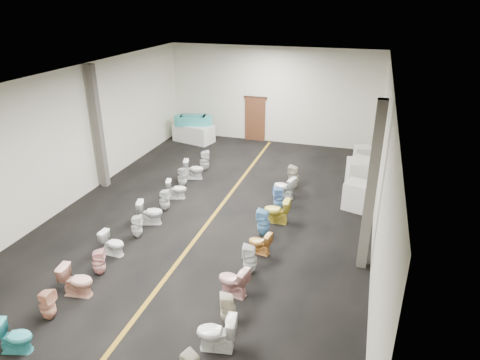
% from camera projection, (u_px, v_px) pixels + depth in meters
% --- Properties ---
extents(floor, '(16.00, 16.00, 0.00)m').
position_uv_depth(floor, '(214.00, 215.00, 14.05)').
color(floor, black).
rests_on(floor, ground).
extents(ceiling, '(16.00, 16.00, 0.00)m').
position_uv_depth(ceiling, '(210.00, 76.00, 12.25)').
color(ceiling, black).
rests_on(ceiling, ground).
extents(wall_back, '(10.00, 0.00, 10.00)m').
position_uv_depth(wall_back, '(272.00, 96.00, 20.15)').
color(wall_back, beige).
rests_on(wall_back, ground).
extents(wall_front, '(10.00, 0.00, 10.00)m').
position_uv_depth(wall_front, '(17.00, 329.00, 6.15)').
color(wall_front, beige).
rests_on(wall_front, ground).
extents(wall_left, '(0.00, 16.00, 16.00)m').
position_uv_depth(wall_left, '(74.00, 136.00, 14.50)').
color(wall_left, beige).
rests_on(wall_left, ground).
extents(wall_right, '(0.00, 16.00, 16.00)m').
position_uv_depth(wall_right, '(382.00, 168.00, 11.80)').
color(wall_right, beige).
rests_on(wall_right, ground).
extents(aisle_stripe, '(0.12, 15.60, 0.01)m').
position_uv_depth(aisle_stripe, '(214.00, 215.00, 14.05)').
color(aisle_stripe, '#936615').
rests_on(aisle_stripe, floor).
extents(back_door, '(1.00, 0.10, 2.10)m').
position_uv_depth(back_door, '(255.00, 119.00, 20.79)').
color(back_door, '#562D19').
rests_on(back_door, floor).
extents(door_frame, '(1.15, 0.08, 0.10)m').
position_uv_depth(door_frame, '(255.00, 97.00, 20.37)').
color(door_frame, '#331C11').
rests_on(door_frame, back_door).
extents(column_left, '(0.25, 0.25, 4.50)m').
position_uv_depth(column_left, '(98.00, 128.00, 15.31)').
color(column_left, '#59544C').
rests_on(column_left, floor).
extents(column_right, '(0.25, 0.25, 4.50)m').
position_uv_depth(column_right, '(371.00, 189.00, 10.55)').
color(column_right, '#59544C').
rests_on(column_right, floor).
extents(display_table, '(2.08, 1.38, 0.85)m').
position_uv_depth(display_table, '(194.00, 133.00, 20.83)').
color(display_table, silver).
rests_on(display_table, floor).
extents(bathtub, '(1.83, 0.91, 0.55)m').
position_uv_depth(bathtub, '(193.00, 120.00, 20.57)').
color(bathtub, '#3BACA6').
rests_on(bathtub, display_table).
extents(appliance_crate_a, '(0.92, 0.92, 0.95)m').
position_uv_depth(appliance_crate_a, '(356.00, 195.00, 14.30)').
color(appliance_crate_a, silver).
rests_on(appliance_crate_a, floor).
extents(appliance_crate_b, '(1.01, 1.01, 1.18)m').
position_uv_depth(appliance_crate_b, '(359.00, 176.00, 15.54)').
color(appliance_crate_b, silver).
rests_on(appliance_crate_b, floor).
extents(appliance_crate_c, '(0.99, 0.99, 0.86)m').
position_uv_depth(appliance_crate_c, '(360.00, 169.00, 16.61)').
color(appliance_crate_c, silver).
rests_on(appliance_crate_c, floor).
extents(appliance_crate_d, '(0.74, 0.74, 0.89)m').
position_uv_depth(appliance_crate_d, '(362.00, 157.00, 17.77)').
color(appliance_crate_d, silver).
rests_on(appliance_crate_d, floor).
extents(toilet_left_0, '(0.80, 0.58, 0.74)m').
position_uv_depth(toilet_left_0, '(15.00, 337.00, 8.58)').
color(toilet_left_0, '#3AACB2').
rests_on(toilet_left_0, floor).
extents(toilet_left_1, '(0.35, 0.35, 0.76)m').
position_uv_depth(toilet_left_1, '(47.00, 305.00, 9.44)').
color(toilet_left_1, '#F0A988').
rests_on(toilet_left_1, floor).
extents(toilet_left_2, '(0.84, 0.55, 0.80)m').
position_uv_depth(toilet_left_2, '(77.00, 281.00, 10.19)').
color(toilet_left_2, '#EFAF95').
rests_on(toilet_left_2, floor).
extents(toilet_left_3, '(0.44, 0.44, 0.73)m').
position_uv_depth(toilet_left_3, '(99.00, 262.00, 10.95)').
color(toilet_left_3, '#F2AEAA').
rests_on(toilet_left_3, floor).
extents(toilet_left_4, '(0.71, 0.43, 0.70)m').
position_uv_depth(toilet_left_4, '(113.00, 243.00, 11.80)').
color(toilet_left_4, white).
rests_on(toilet_left_4, floor).
extents(toilet_left_5, '(0.40, 0.40, 0.72)m').
position_uv_depth(toilet_left_5, '(137.00, 226.00, 12.64)').
color(toilet_left_5, white).
rests_on(toilet_left_5, floor).
extents(toilet_left_6, '(0.87, 0.66, 0.79)m').
position_uv_depth(toilet_left_6, '(150.00, 212.00, 13.38)').
color(toilet_left_6, silver).
rests_on(toilet_left_6, floor).
extents(toilet_left_7, '(0.36, 0.35, 0.76)m').
position_uv_depth(toilet_left_7, '(165.00, 200.00, 14.21)').
color(toilet_left_7, silver).
rests_on(toilet_left_7, floor).
extents(toilet_left_8, '(0.78, 0.59, 0.70)m').
position_uv_depth(toilet_left_8, '(177.00, 189.00, 15.07)').
color(toilet_left_8, white).
rests_on(toilet_left_8, floor).
extents(toilet_left_9, '(0.46, 0.46, 0.78)m').
position_uv_depth(toilet_left_9, '(182.00, 177.00, 15.95)').
color(toilet_left_9, silver).
rests_on(toilet_left_9, floor).
extents(toilet_left_10, '(0.85, 0.62, 0.78)m').
position_uv_depth(toilet_left_10, '(194.00, 169.00, 16.67)').
color(toilet_left_10, silver).
rests_on(toilet_left_10, floor).
extents(toilet_left_11, '(0.51, 0.50, 0.85)m').
position_uv_depth(toilet_left_11, '(204.00, 161.00, 17.42)').
color(toilet_left_11, silver).
rests_on(toilet_left_11, floor).
extents(toilet_right_1, '(0.88, 0.59, 0.83)m').
position_uv_depth(toilet_right_1, '(216.00, 333.00, 8.60)').
color(toilet_right_1, white).
rests_on(toilet_right_1, floor).
extents(toilet_right_2, '(0.44, 0.44, 0.75)m').
position_uv_depth(toilet_right_2, '(228.00, 308.00, 9.34)').
color(toilet_right_2, '#F1E4C9').
rests_on(toilet_right_2, floor).
extents(toilet_right_3, '(0.85, 0.60, 0.79)m').
position_uv_depth(toilet_right_3, '(233.00, 281.00, 10.20)').
color(toilet_right_3, '#D59996').
rests_on(toilet_right_3, floor).
extents(toilet_right_4, '(0.42, 0.42, 0.81)m').
position_uv_depth(toilet_right_4, '(250.00, 259.00, 11.01)').
color(toilet_right_4, silver).
rests_on(toilet_right_4, floor).
extents(toilet_right_5, '(0.71, 0.47, 0.67)m').
position_uv_depth(toilet_right_5, '(260.00, 243.00, 11.86)').
color(toilet_right_5, gold).
rests_on(toilet_right_5, floor).
extents(toilet_right_6, '(0.39, 0.38, 0.84)m').
position_uv_depth(toilet_right_6, '(263.00, 222.00, 12.73)').
color(toilet_right_6, '#73B2E2').
rests_on(toilet_right_6, floor).
extents(toilet_right_7, '(0.81, 0.47, 0.82)m').
position_uv_depth(toilet_right_7, '(277.00, 211.00, 13.44)').
color(toilet_right_7, yellow).
rests_on(toilet_right_7, floor).
extents(toilet_right_8, '(0.48, 0.48, 0.80)m').
position_uv_depth(toilet_right_8, '(279.00, 198.00, 14.28)').
color(toilet_right_8, '#76AAE7').
rests_on(toilet_right_8, floor).
extents(toilet_right_9, '(0.90, 0.68, 0.81)m').
position_uv_depth(toilet_right_9, '(284.00, 187.00, 15.07)').
color(toilet_right_9, white).
rests_on(toilet_right_9, floor).
extents(toilet_right_10, '(0.42, 0.41, 0.85)m').
position_uv_depth(toilet_right_10, '(294.00, 176.00, 15.90)').
color(toilet_right_10, beige).
rests_on(toilet_right_10, floor).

